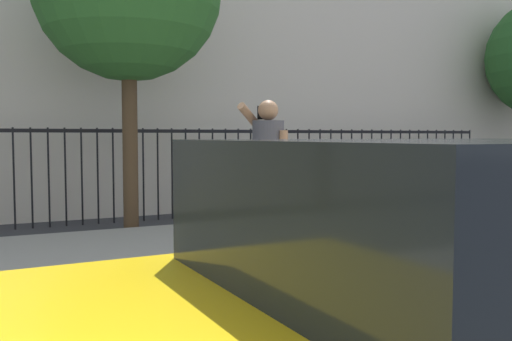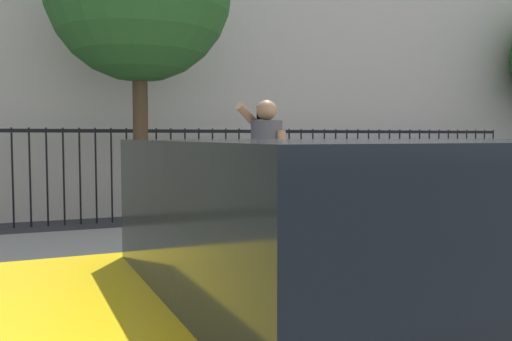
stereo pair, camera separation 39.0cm
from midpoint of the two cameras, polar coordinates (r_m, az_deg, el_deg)
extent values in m
plane|color=#333338|center=(5.43, 21.30, -12.30)|extent=(60.00, 60.00, 0.00)
cube|color=gray|center=(7.05, 7.99, -7.81)|extent=(28.00, 4.40, 0.15)
cube|color=black|center=(10.20, -3.61, 4.06)|extent=(12.00, 0.04, 0.06)
cylinder|color=black|center=(9.46, -24.83, -0.77)|extent=(0.03, 0.03, 1.60)
cylinder|color=black|center=(9.47, -23.28, -0.73)|extent=(0.03, 0.03, 1.60)
cylinder|color=black|center=(9.49, -21.74, -0.69)|extent=(0.03, 0.03, 1.60)
cylinder|color=black|center=(9.51, -20.21, -0.64)|extent=(0.03, 0.03, 1.60)
cylinder|color=black|center=(9.54, -18.68, -0.60)|extent=(0.03, 0.03, 1.60)
cylinder|color=black|center=(9.57, -17.16, -0.56)|extent=(0.03, 0.03, 1.60)
cylinder|color=black|center=(9.61, -15.66, -0.51)|extent=(0.03, 0.03, 1.60)
cylinder|color=black|center=(9.66, -14.17, -0.47)|extent=(0.03, 0.03, 1.60)
cylinder|color=black|center=(9.71, -12.69, -0.42)|extent=(0.03, 0.03, 1.60)
cylinder|color=black|center=(9.77, -11.24, -0.38)|extent=(0.03, 0.03, 1.60)
cylinder|color=black|center=(9.84, -9.80, -0.34)|extent=(0.03, 0.03, 1.60)
cylinder|color=black|center=(9.91, -8.38, -0.29)|extent=(0.03, 0.03, 1.60)
cylinder|color=black|center=(9.99, -6.98, -0.25)|extent=(0.03, 0.03, 1.60)
cylinder|color=black|center=(10.08, -5.61, -0.21)|extent=(0.03, 0.03, 1.60)
cylinder|color=black|center=(10.17, -4.26, -0.17)|extent=(0.03, 0.03, 1.60)
cylinder|color=black|center=(10.27, -2.93, -0.13)|extent=(0.03, 0.03, 1.60)
cylinder|color=black|center=(10.37, -1.63, -0.09)|extent=(0.03, 0.03, 1.60)
cylinder|color=black|center=(10.47, -0.36, -0.05)|extent=(0.03, 0.03, 1.60)
cylinder|color=black|center=(10.59, 0.89, -0.01)|extent=(0.03, 0.03, 1.60)
cylinder|color=black|center=(10.70, 2.11, 0.03)|extent=(0.03, 0.03, 1.60)
cylinder|color=black|center=(10.83, 3.30, 0.06)|extent=(0.03, 0.03, 1.60)
cylinder|color=black|center=(10.95, 4.47, 0.10)|extent=(0.03, 0.03, 1.60)
cylinder|color=black|center=(11.08, 5.61, 0.13)|extent=(0.03, 0.03, 1.60)
cylinder|color=black|center=(11.22, 6.72, 0.17)|extent=(0.03, 0.03, 1.60)
cylinder|color=black|center=(11.36, 7.81, 0.20)|extent=(0.03, 0.03, 1.60)
cylinder|color=black|center=(11.50, 8.87, 0.23)|extent=(0.03, 0.03, 1.60)
cylinder|color=black|center=(11.65, 9.90, 0.26)|extent=(0.03, 0.03, 1.60)
cylinder|color=black|center=(11.80, 10.91, 0.29)|extent=(0.03, 0.03, 1.60)
cylinder|color=black|center=(11.95, 11.89, 0.32)|extent=(0.03, 0.03, 1.60)
cylinder|color=black|center=(12.11, 12.85, 0.35)|extent=(0.03, 0.03, 1.60)
cylinder|color=black|center=(12.27, 13.78, 0.38)|extent=(0.03, 0.03, 1.60)
cylinder|color=black|center=(12.43, 14.68, 0.41)|extent=(0.03, 0.03, 1.60)
cylinder|color=black|center=(12.60, 15.57, 0.43)|extent=(0.03, 0.03, 1.60)
cylinder|color=black|center=(12.77, 16.43, 0.46)|extent=(0.03, 0.03, 1.60)
cylinder|color=black|center=(12.94, 17.26, 0.48)|extent=(0.03, 0.03, 1.60)
cylinder|color=black|center=(13.12, 18.08, 0.51)|extent=(0.03, 0.03, 1.60)
cylinder|color=black|center=(13.30, 18.87, 0.53)|extent=(0.03, 0.03, 1.60)
cylinder|color=black|center=(13.48, 19.64, 0.55)|extent=(0.03, 0.03, 1.60)
cylinder|color=black|center=(13.66, 20.40, 0.58)|extent=(0.03, 0.03, 1.60)
cube|color=black|center=(2.30, 17.60, -3.84)|extent=(2.04, 1.65, 0.55)
cylinder|color=#936B4C|center=(6.06, -1.38, -5.22)|extent=(0.15, 0.15, 0.77)
cylinder|color=#936B4C|center=(5.94, 0.16, -5.39)|extent=(0.15, 0.15, 0.77)
cylinder|color=#3F3F47|center=(5.93, -0.62, 1.78)|extent=(0.46, 0.46, 0.71)
sphere|color=#936B4C|center=(5.94, -0.62, 6.25)|extent=(0.22, 0.22, 0.22)
cylinder|color=#936B4C|center=(6.06, -2.15, 5.17)|extent=(0.48, 0.31, 0.38)
cylinder|color=#936B4C|center=(5.82, 0.96, 1.53)|extent=(0.09, 0.09, 0.54)
cube|color=black|center=(6.07, -1.42, 6.00)|extent=(0.04, 0.07, 0.15)
cube|color=brown|center=(5.79, 1.44, 0.68)|extent=(0.27, 0.32, 0.34)
cube|color=brown|center=(10.46, 20.61, -1.38)|extent=(1.60, 0.45, 0.05)
cube|color=brown|center=(10.31, 21.43, 0.09)|extent=(1.60, 0.06, 0.44)
cube|color=#333338|center=(9.99, 17.80, -2.99)|extent=(0.08, 0.41, 0.40)
cube|color=#333338|center=(11.00, 23.10, -2.52)|extent=(0.08, 0.41, 0.40)
cylinder|color=#4C3823|center=(8.55, -14.17, 3.41)|extent=(0.23, 0.23, 2.91)
camera|label=1|loc=(0.20, -91.80, -0.11)|focal=38.71mm
camera|label=2|loc=(0.20, 88.20, 0.11)|focal=38.71mm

